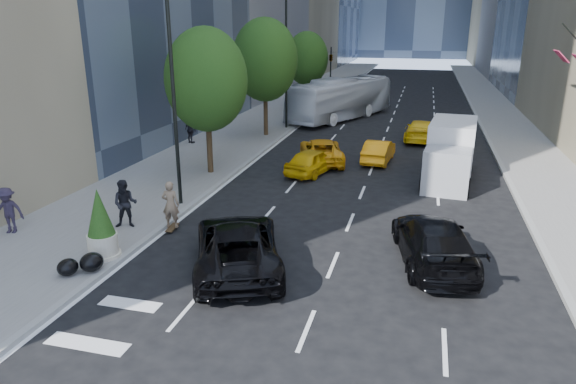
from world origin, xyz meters
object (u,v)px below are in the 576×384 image
(black_sedan_mercedes, at_px, (434,241))
(black_sedan_lincoln, at_px, (237,245))
(skateboarder, at_px, (171,208))
(box_truck, at_px, (451,151))
(city_bus, at_px, (341,99))
(planter_shrub, at_px, (101,225))

(black_sedan_mercedes, bearing_deg, black_sedan_lincoln, 6.33)
(skateboarder, relative_size, black_sedan_mercedes, 0.34)
(box_truck, bearing_deg, city_bus, 122.46)
(black_sedan_mercedes, distance_m, city_bus, 27.61)
(skateboarder, distance_m, planter_shrub, 3.20)
(black_sedan_mercedes, bearing_deg, city_bus, -85.99)
(black_sedan_mercedes, xyz_separation_m, city_bus, (-7.40, 26.58, 0.91))
(black_sedan_mercedes, relative_size, planter_shrub, 2.26)
(black_sedan_lincoln, bearing_deg, black_sedan_mercedes, 176.29)
(black_sedan_lincoln, xyz_separation_m, planter_shrub, (-4.60, -0.62, 0.50))
(city_bus, bearing_deg, black_sedan_lincoln, -64.55)
(black_sedan_lincoln, xyz_separation_m, box_truck, (7.03, 12.28, 0.69))
(black_sedan_mercedes, height_order, planter_shrub, planter_shrub)
(planter_shrub, bearing_deg, box_truck, 47.97)
(black_sedan_lincoln, relative_size, box_truck, 0.91)
(black_sedan_mercedes, bearing_deg, skateboarder, -13.86)
(black_sedan_mercedes, height_order, city_bus, city_bus)
(planter_shrub, bearing_deg, black_sedan_lincoln, 7.73)
(skateboarder, distance_m, city_bus, 26.30)
(city_bus, relative_size, planter_shrub, 5.07)
(box_truck, distance_m, planter_shrub, 17.37)
(skateboarder, height_order, box_truck, box_truck)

